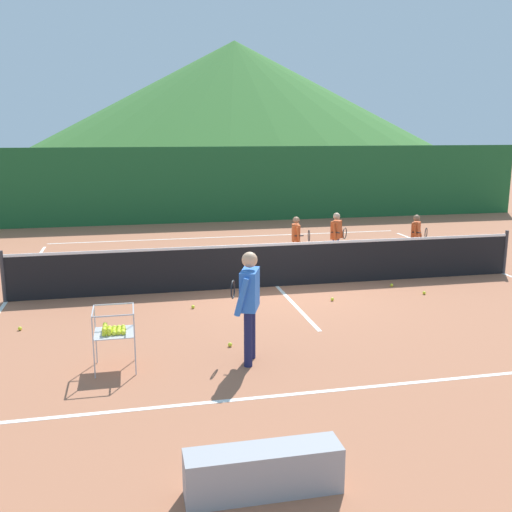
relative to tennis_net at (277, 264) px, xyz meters
name	(u,v)px	position (x,y,z in m)	size (l,w,h in m)	color
ground_plane	(277,286)	(0.00, 0.00, -0.50)	(120.00, 120.00, 0.00)	#A86647
line_baseline_near	(373,386)	(0.00, -5.29, -0.50)	(11.27, 0.08, 0.01)	white
line_baseline_far	(230,237)	(0.00, 6.25, -0.50)	(11.27, 0.08, 0.01)	white
line_sideline_west	(6,302)	(-5.64, 0.00, -0.50)	(0.08, 11.53, 0.01)	white
line_sideline_east	(503,273)	(5.64, 0.00, -0.50)	(0.08, 11.53, 0.01)	white
line_service_center	(277,286)	(0.00, 0.00, -0.50)	(0.08, 6.06, 0.01)	white
tennis_net	(277,264)	(0.00, 0.00, 0.00)	(11.38, 0.08, 1.05)	#333338
instructor	(249,297)	(-1.46, -4.08, 0.51)	(0.48, 0.83, 1.68)	#191E4C
student_0	(297,237)	(0.96, 1.79, 0.27)	(0.41, 0.66, 1.27)	silver
student_1	(337,233)	(2.05, 1.88, 0.30)	(0.47, 0.71, 1.32)	navy
student_2	(416,234)	(4.17, 1.66, 0.25)	(0.44, 0.68, 1.24)	navy
ball_cart	(113,330)	(-3.41, -3.93, 0.09)	(0.58, 0.58, 0.90)	#B7B7BC
tennis_ball_0	(392,285)	(2.48, -0.56, -0.47)	(0.07, 0.07, 0.07)	yellow
tennis_ball_1	(230,345)	(-1.63, -3.41, -0.47)	(0.07, 0.07, 0.07)	yellow
tennis_ball_2	(193,307)	(-1.99, -1.25, -0.47)	(0.07, 0.07, 0.07)	yellow
tennis_ball_3	(424,293)	(2.88, -1.29, -0.47)	(0.07, 0.07, 0.07)	yellow
tennis_ball_5	(332,299)	(0.83, -1.33, -0.47)	(0.07, 0.07, 0.07)	yellow
tennis_ball_6	(20,328)	(-5.06, -1.88, -0.47)	(0.07, 0.07, 0.07)	yellow
windscreen_fence	(215,185)	(0.00, 9.46, 0.90)	(24.80, 0.08, 2.80)	#1E5B2D
courtside_bench	(263,471)	(-1.97, -7.26, -0.27)	(1.50, 0.36, 0.46)	#99999E
hill_0	(235,99)	(11.30, 68.17, 7.02)	(58.30, 58.30, 15.04)	#38702D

